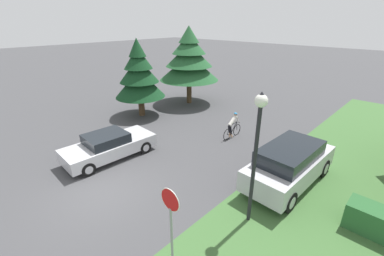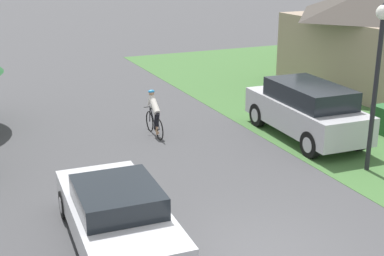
{
  "view_description": "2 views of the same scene",
  "coord_description": "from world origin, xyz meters",
  "px_view_note": "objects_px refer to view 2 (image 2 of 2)",
  "views": [
    {
      "loc": [
        8.62,
        -3.87,
        6.55
      ],
      "look_at": [
        0.54,
        4.73,
        1.54
      ],
      "focal_mm": 24.0,
      "sensor_mm": 36.0,
      "label": 1
    },
    {
      "loc": [
        -4.97,
        -8.06,
        5.82
      ],
      "look_at": [
        0.65,
        4.6,
        1.28
      ],
      "focal_mm": 50.0,
      "sensor_mm": 36.0,
      "label": 2
    }
  ],
  "objects_px": {
    "street_lamp": "(379,55)",
    "cyclist": "(154,114)",
    "sedan_left_lane": "(117,214)",
    "parked_suv_right": "(306,110)"
  },
  "relations": [
    {
      "from": "street_lamp",
      "to": "cyclist",
      "type": "bearing_deg",
      "value": 129.97
    },
    {
      "from": "street_lamp",
      "to": "sedan_left_lane",
      "type": "bearing_deg",
      "value": -172.38
    },
    {
      "from": "cyclist",
      "to": "street_lamp",
      "type": "bearing_deg",
      "value": -139.2
    },
    {
      "from": "sedan_left_lane",
      "to": "street_lamp",
      "type": "bearing_deg",
      "value": -79.92
    },
    {
      "from": "sedan_left_lane",
      "to": "street_lamp",
      "type": "height_order",
      "value": "street_lamp"
    },
    {
      "from": "parked_suv_right",
      "to": "street_lamp",
      "type": "relative_size",
      "value": 1.05
    },
    {
      "from": "sedan_left_lane",
      "to": "cyclist",
      "type": "relative_size",
      "value": 2.72
    },
    {
      "from": "sedan_left_lane",
      "to": "parked_suv_right",
      "type": "xyz_separation_m",
      "value": [
        7.58,
        4.04,
        0.29
      ]
    },
    {
      "from": "parked_suv_right",
      "to": "street_lamp",
      "type": "xyz_separation_m",
      "value": [
        -0.03,
        -3.03,
        2.31
      ]
    },
    {
      "from": "cyclist",
      "to": "parked_suv_right",
      "type": "distance_m",
      "value": 5.0
    }
  ]
}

